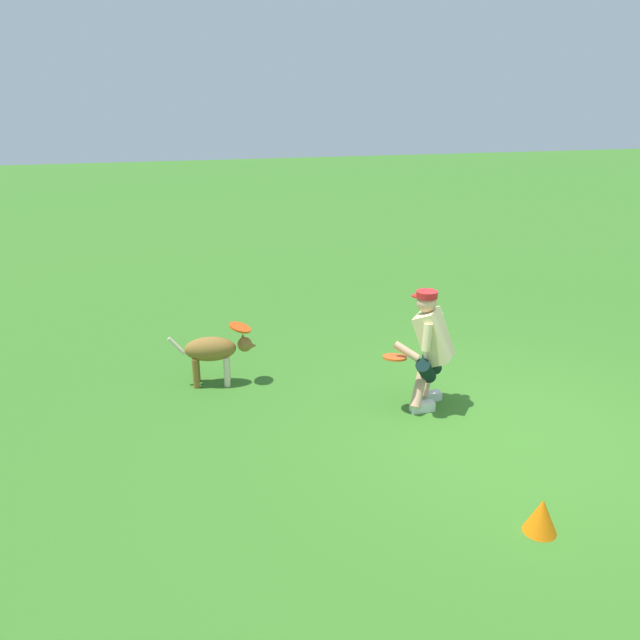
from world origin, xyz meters
The scene contains 6 objects.
ground_plane centered at (0.00, 0.00, 0.00)m, with size 60.00×60.00×0.00m, color #366F23.
person centered at (0.57, -0.78, 0.70)m, with size 0.71×0.59×1.29m.
dog centered at (2.69, -1.98, 0.41)m, with size 1.00×0.38×0.60m.
frisbee_flying centered at (2.39, -1.96, 0.68)m, with size 0.26×0.26×0.02m, color #DE4B10.
frisbee_held centered at (0.96, -0.80, 0.61)m, with size 0.25×0.25×0.02m, color #E3541A.
training_cone centered at (0.64, 1.38, 0.14)m, with size 0.26×0.26×0.29m, color orange.
Camera 1 is at (3.38, 4.74, 3.16)m, focal length 35.06 mm.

